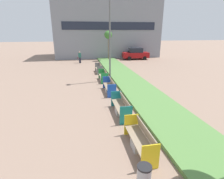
% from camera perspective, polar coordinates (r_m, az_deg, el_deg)
% --- Properties ---
extents(planter_grass_strip, '(2.80, 120.00, 0.18)m').
position_cam_1_polar(planter_grass_strip, '(11.75, 11.95, -3.09)').
color(planter_grass_strip, '#568442').
rests_on(planter_grass_strip, ground).
extents(building_backdrop, '(17.88, 8.86, 9.46)m').
position_cam_1_polar(building_backdrop, '(33.94, -1.99, 19.01)').
color(building_backdrop, gray).
rests_on(building_backdrop, ground).
extents(bench_yellow_frame, '(0.65, 2.17, 0.94)m').
position_cam_1_polar(bench_yellow_frame, '(6.99, 9.18, -16.14)').
color(bench_yellow_frame, '#ADA8A0').
rests_on(bench_yellow_frame, ground).
extents(bench_teal_frame, '(0.65, 2.33, 0.94)m').
position_cam_1_polar(bench_teal_frame, '(9.57, 3.03, -5.92)').
color(bench_teal_frame, '#ADA8A0').
rests_on(bench_teal_frame, ground).
extents(bench_blue_frame, '(0.65, 2.29, 0.94)m').
position_cam_1_polar(bench_blue_frame, '(12.97, -0.80, 0.69)').
color(bench_blue_frame, '#ADA8A0').
rests_on(bench_blue_frame, ground).
extents(bench_green_frame, '(0.65, 2.01, 0.94)m').
position_cam_1_polar(bench_green_frame, '(16.08, -2.82, 4.12)').
color(bench_green_frame, '#ADA8A0').
rests_on(bench_green_frame, ground).
extents(bench_grey_frame, '(0.65, 2.05, 0.94)m').
position_cam_1_polar(bench_grey_frame, '(19.47, -4.25, 6.60)').
color(bench_grey_frame, '#ADA8A0').
rests_on(bench_grey_frame, ground).
extents(street_lamp_post, '(0.24, 0.44, 7.64)m').
position_cam_1_polar(street_lamp_post, '(15.68, -0.70, 17.95)').
color(street_lamp_post, '#56595B').
rests_on(street_lamp_post, ground).
extents(sapling_tree_far, '(1.18, 1.18, 4.48)m').
position_cam_1_polar(sapling_tree_far, '(27.62, -1.25, 17.35)').
color(sapling_tree_far, brown).
rests_on(sapling_tree_far, ground).
extents(pedestrian_walking, '(0.53, 0.24, 1.68)m').
position_cam_1_polar(pedestrian_walking, '(25.89, -10.49, 10.35)').
color(pedestrian_walking, '#232633').
rests_on(pedestrian_walking, ground).
extents(parked_car_distant, '(4.31, 2.05, 1.86)m').
position_cam_1_polar(parked_car_distant, '(29.27, 7.68, 11.49)').
color(parked_car_distant, maroon).
rests_on(parked_car_distant, ground).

